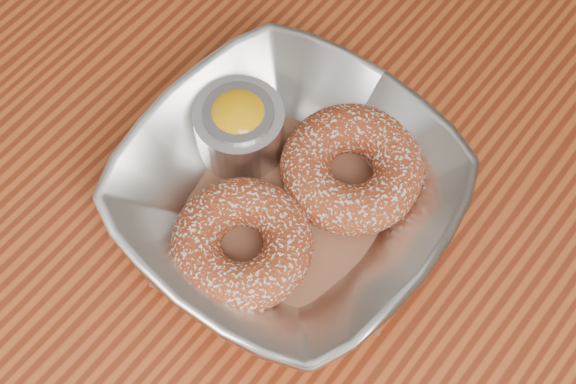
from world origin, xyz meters
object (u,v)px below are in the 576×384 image
Objects in this scene: serving_bowl at (288,195)px; donut_front at (242,244)px; table at (297,190)px; ramekin at (240,127)px; donut_back at (352,168)px.

donut_front is at bearing -91.21° from serving_bowl.
serving_bowl is at bearing -57.23° from table.
donut_front is 0.08m from ramekin.
donut_front is (0.03, -0.10, 0.12)m from table.
serving_bowl is at bearing -116.27° from donut_back.
table is at bearing 65.16° from ramekin.
serving_bowl is at bearing 88.79° from donut_front.
serving_bowl reaches higher than table.
table is 13.65× the size of donut_front.
donut_back reaches higher than table.
donut_front is (-0.02, -0.08, -0.00)m from donut_back.
serving_bowl is 2.21× the size of donut_back.
donut_front is at bearing -103.94° from donut_back.
donut_back is 1.05× the size of donut_front.
donut_back is at bearing 76.06° from donut_front.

